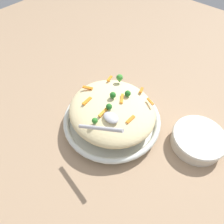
% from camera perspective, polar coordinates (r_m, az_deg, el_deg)
% --- Properties ---
extents(ground_plane, '(2.40, 2.40, 0.00)m').
position_cam_1_polar(ground_plane, '(0.80, 0.00, -3.34)').
color(ground_plane, '#9E7F60').
extents(serving_bowl, '(0.37, 0.37, 0.05)m').
position_cam_1_polar(serving_bowl, '(0.78, 0.00, -2.28)').
color(serving_bowl, silver).
rests_on(serving_bowl, ground_plane).
extents(pasta_mound, '(0.32, 0.30, 0.08)m').
position_cam_1_polar(pasta_mound, '(0.74, 0.00, 0.41)').
color(pasta_mound, beige).
rests_on(pasta_mound, serving_bowl).
extents(carrot_piece_0, '(0.01, 0.04, 0.01)m').
position_cam_1_polar(carrot_piece_0, '(0.72, -6.96, 3.04)').
color(carrot_piece_0, orange).
rests_on(carrot_piece_0, pasta_mound).
extents(carrot_piece_1, '(0.02, 0.03, 0.01)m').
position_cam_1_polar(carrot_piece_1, '(0.80, -0.66, 9.31)').
color(carrot_piece_1, orange).
rests_on(carrot_piece_1, pasta_mound).
extents(carrot_piece_2, '(0.02, 0.03, 0.01)m').
position_cam_1_polar(carrot_piece_2, '(0.76, 8.17, 6.04)').
color(carrot_piece_2, orange).
rests_on(carrot_piece_2, pasta_mound).
extents(carrot_piece_3, '(0.01, 0.04, 0.01)m').
position_cam_1_polar(carrot_piece_3, '(0.68, -2.44, -0.11)').
color(carrot_piece_3, orange).
rests_on(carrot_piece_3, pasta_mound).
extents(carrot_piece_4, '(0.01, 0.04, 0.01)m').
position_cam_1_polar(carrot_piece_4, '(0.67, 5.17, -2.05)').
color(carrot_piece_4, orange).
rests_on(carrot_piece_4, pasta_mound).
extents(carrot_piece_5, '(0.03, 0.02, 0.01)m').
position_cam_1_polar(carrot_piece_5, '(0.73, 10.61, 2.90)').
color(carrot_piece_5, orange).
rests_on(carrot_piece_5, pasta_mound).
extents(carrot_piece_6, '(0.04, 0.03, 0.01)m').
position_cam_1_polar(carrot_piece_6, '(0.77, -6.64, 6.84)').
color(carrot_piece_6, orange).
rests_on(carrot_piece_6, pasta_mound).
extents(carrot_piece_7, '(0.03, 0.04, 0.01)m').
position_cam_1_polar(carrot_piece_7, '(0.71, 2.78, 3.72)').
color(carrot_piece_7, orange).
rests_on(carrot_piece_7, pasta_mound).
extents(broccoli_floret_0, '(0.02, 0.02, 0.03)m').
position_cam_1_polar(broccoli_floret_0, '(0.71, 0.24, 4.73)').
color(broccoli_floret_0, '#205B1C').
rests_on(broccoli_floret_0, pasta_mound).
extents(broccoli_floret_1, '(0.02, 0.02, 0.02)m').
position_cam_1_polar(broccoli_floret_1, '(0.72, 4.38, 5.15)').
color(broccoli_floret_1, '#205B1C').
rests_on(broccoli_floret_1, pasta_mound).
extents(broccoli_floret_2, '(0.02, 0.02, 0.02)m').
position_cam_1_polar(broccoli_floret_2, '(0.65, -4.81, -2.42)').
color(broccoli_floret_2, '#296820').
rests_on(broccoli_floret_2, pasta_mound).
extents(broccoli_floret_3, '(0.02, 0.02, 0.03)m').
position_cam_1_polar(broccoli_floret_3, '(0.68, -0.83, 1.49)').
color(broccoli_floret_3, '#205B1C').
rests_on(broccoli_floret_3, pasta_mound).
extents(broccoli_floret_4, '(0.02, 0.02, 0.03)m').
position_cam_1_polar(broccoli_floret_4, '(0.78, 2.13, 9.53)').
color(broccoli_floret_4, '#377928').
rests_on(broccoli_floret_4, pasta_mound).
extents(serving_spoon, '(0.15, 0.12, 0.09)m').
position_cam_1_polar(serving_spoon, '(0.64, -1.38, -2.57)').
color(serving_spoon, '#B7B7BC').
rests_on(serving_spoon, pasta_mound).
extents(companion_bowl, '(0.19, 0.19, 0.05)m').
position_cam_1_polar(companion_bowl, '(0.79, 22.83, -6.99)').
color(companion_bowl, beige).
rests_on(companion_bowl, ground_plane).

